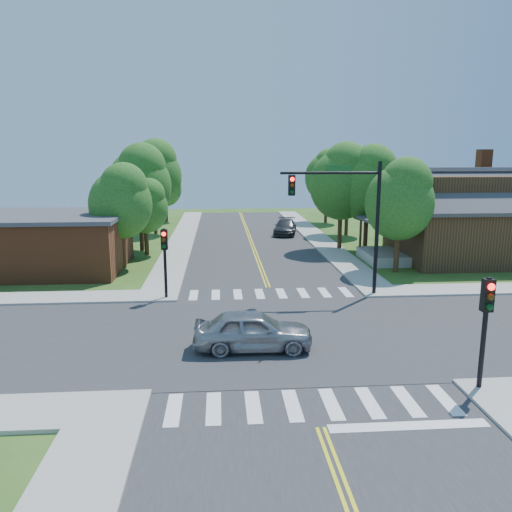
{
  "coord_description": "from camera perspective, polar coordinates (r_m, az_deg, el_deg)",
  "views": [
    {
      "loc": [
        -2.74,
        -20.05,
        7.56
      ],
      "look_at": [
        -0.81,
        6.02,
        2.2
      ],
      "focal_mm": 35.0,
      "sensor_mm": 36.0,
      "label": 1
    }
  ],
  "objects": [
    {
      "name": "car_silver",
      "position": [
        19.64,
        -0.37,
        -8.58
      ],
      "size": [
        2.12,
        4.73,
        1.58
      ],
      "primitive_type": "imported",
      "rotation": [
        0.0,
        0.0,
        1.54
      ],
      "color": "#9C9EA3",
      "rests_on": "ground"
    },
    {
      "name": "road_ew",
      "position": [
        21.59,
        3.37,
        -8.86
      ],
      "size": [
        90.0,
        10.0,
        0.04
      ],
      "primitive_type": "cube",
      "color": "#2D2D30",
      "rests_on": "ground"
    },
    {
      "name": "centerline",
      "position": [
        21.59,
        3.37,
        -8.8
      ],
      "size": [
        0.3,
        90.0,
        0.01
      ],
      "color": "yellow",
      "rests_on": "ground"
    },
    {
      "name": "signal_pole_nw",
      "position": [
        26.25,
        -10.41,
        0.64
      ],
      "size": [
        0.34,
        0.42,
        3.8
      ],
      "color": "black",
      "rests_on": "ground"
    },
    {
      "name": "crosswalk_north",
      "position": [
        27.44,
        1.67,
        -4.31
      ],
      "size": [
        8.85,
        2.0,
        0.01
      ],
      "color": "white",
      "rests_on": "ground"
    },
    {
      "name": "tree_w_b",
      "position": [
        40.03,
        -13.12,
        8.39
      ],
      "size": [
        4.96,
        4.72,
        8.44
      ],
      "color": "#382314",
      "rests_on": "ground"
    },
    {
      "name": "tree_w_d",
      "position": [
        57.29,
        -10.24,
        7.89
      ],
      "size": [
        3.63,
        3.45,
        6.18
      ],
      "color": "#382314",
      "rests_on": "ground"
    },
    {
      "name": "ground",
      "position": [
        21.6,
        3.37,
        -8.92
      ],
      "size": [
        100.0,
        100.0,
        0.0
      ],
      "primitive_type": "plane",
      "color": "#295119",
      "rests_on": "ground"
    },
    {
      "name": "tree_e_d",
      "position": [
        56.01,
        8.19,
        9.23
      ],
      "size": [
        4.82,
        4.57,
        8.19
      ],
      "color": "#382314",
      "rests_on": "ground"
    },
    {
      "name": "tree_e_a",
      "position": [
        33.06,
        16.27,
        6.44
      ],
      "size": [
        4.36,
        4.14,
        7.41
      ],
      "color": "#382314",
      "rests_on": "ground"
    },
    {
      "name": "road_ns",
      "position": [
        21.6,
        3.37,
        -8.87
      ],
      "size": [
        10.0,
        90.0,
        0.04
      ],
      "primitive_type": "cube",
      "color": "#2D2D30",
      "rests_on": "ground"
    },
    {
      "name": "tree_e_c",
      "position": [
        47.51,
        10.58,
        8.55
      ],
      "size": [
        4.67,
        4.44,
        7.94
      ],
      "color": "#382314",
      "rests_on": "ground"
    },
    {
      "name": "signal_mast_ne",
      "position": [
        26.63,
        10.32,
        5.56
      ],
      "size": [
        5.3,
        0.42,
        7.2
      ],
      "color": "black",
      "rests_on": "ground"
    },
    {
      "name": "tree_bldg",
      "position": [
        38.4,
        -12.47,
        5.75
      ],
      "size": [
        3.45,
        3.27,
        5.86
      ],
      "color": "#382314",
      "rests_on": "ground"
    },
    {
      "name": "tree_e_b",
      "position": [
        39.8,
        12.8,
        8.29
      ],
      "size": [
        4.91,
        4.66,
        8.34
      ],
      "color": "#382314",
      "rests_on": "ground"
    },
    {
      "name": "sidewalk_ne",
      "position": [
        41.07,
        22.72,
        0.17
      ],
      "size": [
        40.0,
        40.0,
        0.14
      ],
      "color": "#9E9B93",
      "rests_on": "ground"
    },
    {
      "name": "tree_w_c",
      "position": [
        48.5,
        -11.56,
        9.41
      ],
      "size": [
        5.3,
        5.04,
        9.01
      ],
      "color": "#382314",
      "rests_on": "ground"
    },
    {
      "name": "tree_house",
      "position": [
        39.99,
        9.88,
        8.59
      ],
      "size": [
        5.01,
        4.76,
        8.52
      ],
      "color": "#382314",
      "rests_on": "ground"
    },
    {
      "name": "intersection_patch",
      "position": [
        21.6,
        3.37,
        -8.92
      ],
      "size": [
        10.2,
        10.2,
        0.06
      ],
      "primitive_type": "cube",
      "color": "#2D2D30",
      "rests_on": "ground"
    },
    {
      "name": "sidewalk_nw",
      "position": [
        38.9,
        -23.78,
        -0.51
      ],
      "size": [
        40.0,
        40.0,
        0.14
      ],
      "color": "#9E9B93",
      "rests_on": "ground"
    },
    {
      "name": "crosswalk_south",
      "position": [
        15.99,
        6.41,
        -16.51
      ],
      "size": [
        8.85,
        2.0,
        0.01
      ],
      "color": "white",
      "rests_on": "ground"
    },
    {
      "name": "house_ne",
      "position": [
        38.88,
        23.2,
        4.41
      ],
      "size": [
        13.05,
        8.8,
        7.11
      ],
      "color": "#2F2010",
      "rests_on": "ground"
    },
    {
      "name": "signal_pole_se",
      "position": [
        17.37,
        24.83,
        -5.9
      ],
      "size": [
        0.34,
        0.42,
        3.8
      ],
      "color": "black",
      "rests_on": "ground"
    },
    {
      "name": "stop_bar",
      "position": [
        15.48,
        17.04,
        -18.2
      ],
      "size": [
        4.6,
        0.45,
        0.09
      ],
      "primitive_type": "cube",
      "color": "white",
      "rests_on": "ground"
    },
    {
      "name": "car_dgrey",
      "position": [
        47.55,
        3.36,
        3.29
      ],
      "size": [
        3.82,
        5.64,
        1.42
      ],
      "primitive_type": "imported",
      "rotation": [
        0.0,
        0.0,
        -0.19
      ],
      "color": "#2E3033",
      "rests_on": "ground"
    },
    {
      "name": "building_nw",
      "position": [
        35.62,
        -22.94,
        1.5
      ],
      "size": [
        10.4,
        8.4,
        3.73
      ],
      "color": "brown",
      "rests_on": "ground"
    },
    {
      "name": "tree_w_a",
      "position": [
        34.12,
        -15.11,
        6.24
      ],
      "size": [
        4.15,
        3.94,
        7.05
      ],
      "color": "#382314",
      "rests_on": "ground"
    }
  ]
}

